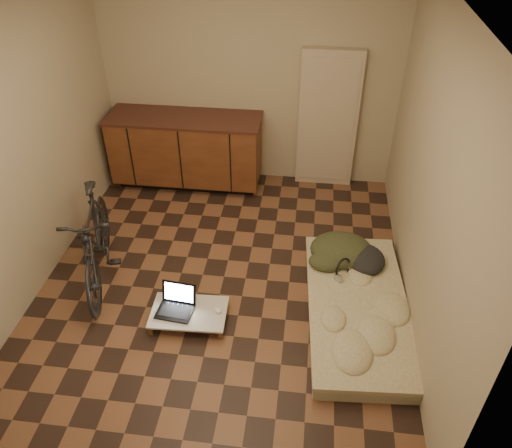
# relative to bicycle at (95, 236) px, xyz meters

# --- Properties ---
(room_shell) EXTENTS (3.50, 4.00, 2.60)m
(room_shell) POSITION_rel_bicycle_xyz_m (1.20, 0.13, 0.79)
(room_shell) COLOR brown
(room_shell) RESTS_ON ground
(cabinets) EXTENTS (1.84, 0.62, 0.91)m
(cabinets) POSITION_rel_bicycle_xyz_m (0.45, 1.84, -0.04)
(cabinets) COLOR black
(cabinets) RESTS_ON ground
(appliance_panel) EXTENTS (0.70, 0.10, 1.70)m
(appliance_panel) POSITION_rel_bicycle_xyz_m (2.15, 2.07, 0.34)
(appliance_panel) COLOR #C5B29B
(appliance_panel) RESTS_ON ground
(bicycle) EXTENTS (0.88, 1.64, 1.02)m
(bicycle) POSITION_rel_bicycle_xyz_m (0.00, 0.00, 0.00)
(bicycle) COLOR black
(bicycle) RESTS_ON ground
(futon) EXTENTS (1.02, 1.92, 0.16)m
(futon) POSITION_rel_bicycle_xyz_m (2.50, -0.22, -0.43)
(futon) COLOR #AFA98C
(futon) RESTS_ON ground
(clothing_pile) EXTENTS (0.70, 0.60, 0.26)m
(clothing_pile) POSITION_rel_bicycle_xyz_m (2.41, 0.40, -0.22)
(clothing_pile) COLOR #313620
(clothing_pile) RESTS_ON futon
(headphones) EXTENTS (0.33, 0.33, 0.16)m
(headphones) POSITION_rel_bicycle_xyz_m (2.36, 0.13, -0.27)
(headphones) COLOR black
(headphones) RESTS_ON futon
(lap_desk) EXTENTS (0.70, 0.47, 0.11)m
(lap_desk) POSITION_rel_bicycle_xyz_m (0.99, -0.47, -0.41)
(lap_desk) COLOR brown
(lap_desk) RESTS_ON ground
(laptop) EXTENTS (0.34, 0.31, 0.22)m
(laptop) POSITION_rel_bicycle_xyz_m (0.87, -0.45, -0.35)
(laptop) COLOR black
(laptop) RESTS_ON lap_desk
(mouse) EXTENTS (0.09, 0.11, 0.03)m
(mouse) POSITION_rel_bicycle_xyz_m (1.25, -0.44, -0.38)
(mouse) COLOR white
(mouse) RESTS_ON lap_desk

